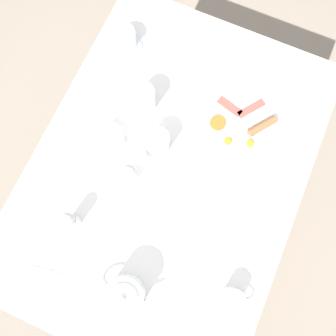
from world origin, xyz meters
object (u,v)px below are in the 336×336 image
(breakfast_plate, at_px, (240,127))
(water_glass_tall, at_px, (157,142))
(fork_spare, at_px, (54,274))
(water_glass_short, at_px, (143,99))
(pepper_grinder, at_px, (70,220))
(teacup_with_saucer_right, at_px, (124,39))
(knife_by_plate, at_px, (224,206))
(spoon_for_tea, at_px, (195,47))
(napkin_folded, at_px, (156,205))
(fork_by_plate, at_px, (301,81))
(creamer_jug, at_px, (233,299))
(teacup_with_saucer_left, at_px, (112,139))
(salt_grinder, at_px, (129,174))
(teapot_near, at_px, (125,296))

(breakfast_plate, distance_m, water_glass_tall, 0.29)
(water_glass_tall, bearing_deg, fork_spare, -103.94)
(water_glass_short, bearing_deg, pepper_grinder, -94.59)
(teacup_with_saucer_right, bearing_deg, fork_spare, -80.23)
(water_glass_tall, xyz_separation_m, knife_by_plate, (0.28, -0.10, -0.04))
(pepper_grinder, height_order, spoon_for_tea, pepper_grinder)
(napkin_folded, relative_size, fork_spare, 0.76)
(breakfast_plate, relative_size, pepper_grinder, 2.71)
(napkin_folded, xyz_separation_m, fork_by_plate, (0.30, 0.62, -0.00))
(napkin_folded, bearing_deg, creamer_jug, -26.55)
(creamer_jug, bearing_deg, fork_by_plate, 92.67)
(knife_by_plate, height_order, fork_spare, same)
(teacup_with_saucer_left, xyz_separation_m, napkin_folded, (0.23, -0.14, -0.03))
(fork_by_plate, bearing_deg, knife_by_plate, -99.54)
(knife_by_plate, bearing_deg, salt_grinder, -173.76)
(water_glass_short, bearing_deg, spoon_for_tea, 75.24)
(creamer_jug, height_order, pepper_grinder, pepper_grinder)
(teapot_near, height_order, water_glass_tall, teapot_near)
(breakfast_plate, xyz_separation_m, spoon_for_tea, (-0.26, 0.23, -0.01))
(water_glass_tall, bearing_deg, fork_by_plate, 49.11)
(teapot_near, relative_size, spoon_for_tea, 1.55)
(creamer_jug, bearing_deg, water_glass_tall, 139.05)
(salt_grinder, bearing_deg, pepper_grinder, -116.89)
(pepper_grinder, distance_m, fork_by_plate, 0.93)
(teacup_with_saucer_left, relative_size, fork_by_plate, 0.96)
(teacup_with_saucer_left, xyz_separation_m, water_glass_tall, (0.15, 0.05, 0.01))
(pepper_grinder, bearing_deg, teacup_with_saucer_left, 91.04)
(teacup_with_saucer_right, height_order, pepper_grinder, pepper_grinder)
(creamer_jug, relative_size, napkin_folded, 0.64)
(breakfast_plate, height_order, fork_by_plate, breakfast_plate)
(teacup_with_saucer_left, relative_size, salt_grinder, 1.43)
(fork_by_plate, relative_size, knife_by_plate, 0.79)
(teacup_with_saucer_left, distance_m, fork_spare, 0.47)
(pepper_grinder, relative_size, fork_spare, 0.58)
(teapot_near, bearing_deg, fork_spare, 177.52)
(salt_grinder, xyz_separation_m, knife_by_plate, (0.32, 0.04, -0.05))
(salt_grinder, relative_size, fork_spare, 0.58)
(water_glass_tall, relative_size, fork_by_plate, 0.54)
(fork_by_plate, distance_m, spoon_for_tea, 0.40)
(fork_by_plate, xyz_separation_m, knife_by_plate, (-0.09, -0.53, 0.00))
(fork_spare, bearing_deg, creamer_jug, 16.76)
(teacup_with_saucer_left, distance_m, creamer_jug, 0.64)
(napkin_folded, height_order, spoon_for_tea, napkin_folded)
(salt_grinder, xyz_separation_m, fork_by_plate, (0.41, 0.57, -0.05))
(water_glass_short, height_order, salt_grinder, salt_grinder)
(teapot_near, relative_size, teacup_with_saucer_left, 1.35)
(water_glass_tall, xyz_separation_m, fork_spare, (-0.13, -0.52, -0.04))
(breakfast_plate, height_order, fork_spare, breakfast_plate)
(fork_by_plate, bearing_deg, breakfast_plate, -118.69)
(pepper_grinder, height_order, salt_grinder, same)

